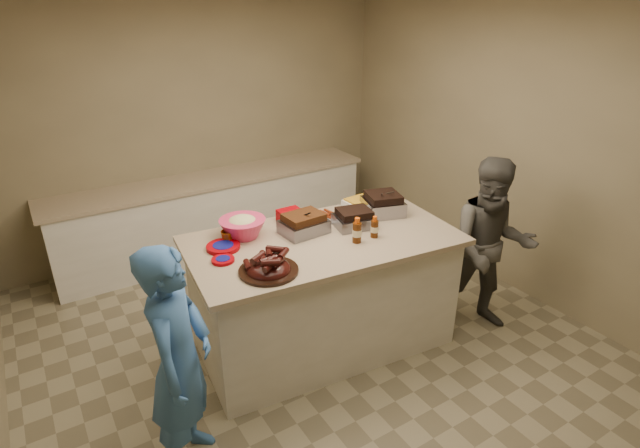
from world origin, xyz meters
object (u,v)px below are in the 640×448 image
island (323,341)px  bbq_bottle_a (357,242)px  coleslaw_bowl (243,236)px  guest_gray (478,323)px  plastic_cup (228,242)px  roasting_pan (382,213)px  bbq_bottle_b (374,237)px  mustard_bottle (295,230)px  rib_platter (269,272)px

island → bbq_bottle_a: (0.18, -0.20, 1.00)m
island → coleslaw_bowl: coleslaw_bowl is taller
guest_gray → plastic_cup: bearing=-166.2°
island → plastic_cup: plastic_cup is taller
roasting_pan → island: bearing=-152.1°
roasting_pan → guest_gray: size_ratio=0.20×
guest_gray → bbq_bottle_b: bearing=-161.3°
roasting_pan → mustard_bottle: size_ratio=2.98×
bbq_bottle_b → plastic_cup: 1.14m
bbq_bottle_b → mustard_bottle: (-0.46, 0.45, 0.00)m
island → plastic_cup: (-0.66, 0.33, 1.00)m
roasting_pan → guest_gray: 1.36m
rib_platter → bbq_bottle_a: (0.78, 0.05, 0.00)m
island → bbq_bottle_a: 1.03m
bbq_bottle_b → island: bearing=150.1°
plastic_cup → guest_gray: 2.40m
roasting_pan → bbq_bottle_b: size_ratio=1.80×
bbq_bottle_a → rib_platter: bearing=-176.2°
mustard_bottle → roasting_pan: bearing=-7.7°
rib_platter → plastic_cup: rib_platter is taller
bbq_bottle_a → bbq_bottle_b: 0.17m
roasting_pan → bbq_bottle_a: bbq_bottle_a is taller
rib_platter → plastic_cup: bearing=95.8°
roasting_pan → bbq_bottle_b: bearing=-119.5°
bbq_bottle_a → plastic_cup: 0.99m
bbq_bottle_a → bbq_bottle_b: bearing=0.1°
guest_gray → coleslaw_bowl: bearing=-168.5°
rib_platter → mustard_bottle: size_ratio=3.90×
coleslaw_bowl → mustard_bottle: (0.41, -0.11, 0.00)m
rib_platter → mustard_bottle: (0.49, 0.50, 0.00)m
island → bbq_bottle_b: size_ratio=12.02×
roasting_pan → mustard_bottle: (-0.81, 0.11, 0.00)m
bbq_bottle_a → guest_gray: (1.17, -0.33, -1.00)m
island → roasting_pan: (0.70, 0.14, 1.00)m
guest_gray → island: bearing=-164.5°
bbq_bottle_a → guest_gray: bearing=-15.6°
bbq_bottle_a → guest_gray: bbq_bottle_a is taller
coleslaw_bowl → bbq_bottle_b: size_ratio=2.08×
coleslaw_bowl → bbq_bottle_a: size_ratio=1.79×
coleslaw_bowl → guest_gray: size_ratio=0.23×
bbq_bottle_b → mustard_bottle: bearing=136.0°
coleslaw_bowl → roasting_pan: bearing=-10.3°
island → guest_gray: size_ratio=1.35×
bbq_bottle_b → plastic_cup: bbq_bottle_b is taller
bbq_bottle_a → mustard_bottle: size_ratio=1.91×
coleslaw_bowl → bbq_bottle_b: (0.87, -0.56, 0.00)m
island → rib_platter: (-0.60, -0.25, 1.00)m
mustard_bottle → guest_gray: 1.94m
plastic_cup → guest_gray: size_ratio=0.06×
coleslaw_bowl → guest_gray: bearing=-25.3°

